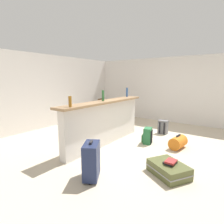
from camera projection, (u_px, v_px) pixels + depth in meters
ground_plane at (125, 142)px, 5.11m from camera, size 13.00×13.00×0.05m
wall_back at (53, 91)px, 6.63m from camera, size 6.60×0.10×2.50m
wall_right at (159, 90)px, 7.49m from camera, size 0.10×6.00×2.50m
partition_half_wall at (105, 124)px, 4.79m from camera, size 2.80×0.20×1.09m
bar_countertop at (105, 102)px, 4.69m from camera, size 2.96×0.40×0.05m
bottle_amber at (70, 101)px, 3.67m from camera, size 0.06×0.06×0.21m
bottle_green at (103, 96)px, 4.64m from camera, size 0.06×0.06×0.27m
bottle_blue at (127, 92)px, 5.68m from camera, size 0.06×0.06×0.28m
dining_table at (109, 107)px, 7.00m from camera, size 1.10×0.80×0.74m
dining_chair_near_partition at (119, 112)px, 6.68m from camera, size 0.48×0.48×0.93m
dining_chair_far_side at (99, 109)px, 7.34m from camera, size 0.43×0.43×0.93m
suitcase_flat_olive at (168, 169)px, 3.28m from camera, size 0.78×0.88×0.22m
backpack_grey at (163, 127)px, 5.76m from camera, size 0.26×0.29×0.42m
suitcase_upright_navy at (91, 160)px, 3.13m from camera, size 0.50×0.44×0.67m
backpack_green at (147, 136)px, 4.88m from camera, size 0.31×0.29×0.42m
duffel_bag_orange at (178, 142)px, 4.55m from camera, size 0.51×0.36×0.34m
book_stack at (170, 162)px, 3.24m from camera, size 0.25×0.21×0.07m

